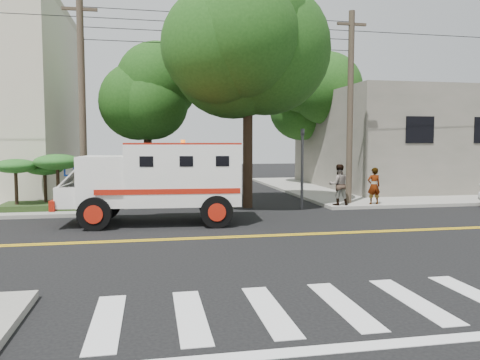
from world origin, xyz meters
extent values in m
plane|color=black|center=(0.00, 0.00, 0.00)|extent=(100.00, 100.00, 0.00)
cube|color=gray|center=(13.50, 13.50, 0.07)|extent=(17.00, 17.00, 0.15)
cube|color=#626054|center=(15.00, 14.00, 3.15)|extent=(14.00, 12.00, 6.00)
cylinder|color=#382D23|center=(-5.60, 6.00, 4.50)|extent=(0.28, 0.28, 9.00)
cylinder|color=#382D23|center=(6.30, 6.20, 4.50)|extent=(0.28, 0.28, 9.00)
cylinder|color=black|center=(1.50, 6.50, 3.50)|extent=(0.44, 0.44, 7.00)
sphere|color=#183E10|center=(1.50, 6.50, 7.00)|extent=(5.32, 5.32, 5.32)
sphere|color=#183E10|center=(2.64, 5.74, 7.57)|extent=(4.56, 4.56, 4.56)
cylinder|color=black|center=(-3.00, 12.00, 2.80)|extent=(0.44, 0.44, 5.60)
sphere|color=#183E10|center=(-3.00, 12.00, 5.60)|extent=(3.92, 3.92, 3.92)
sphere|color=#183E10|center=(-2.16, 11.44, 6.02)|extent=(3.36, 3.36, 3.36)
cylinder|color=black|center=(8.50, 16.00, 2.97)|extent=(0.44, 0.44, 5.95)
sphere|color=#183E10|center=(8.50, 16.00, 5.95)|extent=(4.20, 4.20, 4.20)
sphere|color=#183E10|center=(9.40, 15.40, 6.40)|extent=(3.60, 3.60, 3.60)
cylinder|color=#3F3F42|center=(3.80, 5.60, 1.80)|extent=(0.12, 0.12, 3.60)
imported|color=#3F3F42|center=(3.80, 5.60, 3.15)|extent=(0.15, 0.18, 0.90)
cylinder|color=#3F3F42|center=(-6.20, 6.20, 1.00)|extent=(0.06, 0.06, 2.00)
cube|color=#0C33A5|center=(-6.20, 6.14, 1.80)|extent=(0.45, 0.03, 0.45)
cube|color=#1E3314|center=(-7.50, 6.80, 0.27)|extent=(3.20, 2.00, 0.24)
cylinder|color=black|center=(-8.40, 6.50, 1.15)|extent=(0.14, 0.14, 1.52)
ellipsoid|color=#19551A|center=(-8.40, 6.50, 2.00)|extent=(1.73, 1.73, 0.60)
cylinder|color=black|center=(-7.40, 7.20, 1.07)|extent=(0.14, 0.14, 1.36)
ellipsoid|color=#19551A|center=(-7.40, 7.20, 1.83)|extent=(1.55, 1.55, 0.54)
cylinder|color=black|center=(-6.70, 6.30, 1.23)|extent=(0.14, 0.14, 1.68)
ellipsoid|color=#19551A|center=(-6.70, 6.30, 2.17)|extent=(1.91, 1.91, 0.66)
cube|color=white|center=(-1.67, 2.95, 1.82)|extent=(4.20, 2.65, 2.18)
cube|color=white|center=(-4.47, 3.13, 1.61)|extent=(1.81, 2.39, 1.77)
cube|color=black|center=(-5.28, 3.18, 2.08)|extent=(0.18, 1.77, 0.73)
cube|color=white|center=(-5.56, 3.20, 1.09)|extent=(1.07, 2.14, 0.73)
cube|color=#AB1B0D|center=(-6.08, 3.23, 0.83)|extent=(0.33, 2.24, 0.36)
cube|color=#AB1B0D|center=(-1.67, 2.95, 2.94)|extent=(4.20, 2.65, 0.06)
cylinder|color=black|center=(-4.75, 1.98, 0.57)|extent=(1.16, 0.41, 1.14)
cylinder|color=black|center=(-4.60, 4.30, 0.57)|extent=(1.16, 0.41, 1.14)
cylinder|color=black|center=(-0.60, 1.71, 0.57)|extent=(1.16, 0.41, 1.14)
cylinder|color=black|center=(-0.45, 4.03, 0.57)|extent=(1.16, 0.41, 1.14)
imported|color=gray|center=(7.23, 5.50, 1.00)|extent=(0.63, 0.43, 1.69)
imported|color=gray|center=(5.50, 5.50, 1.08)|extent=(0.97, 0.79, 1.86)
camera|label=1|loc=(-2.83, -14.37, 2.98)|focal=35.00mm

